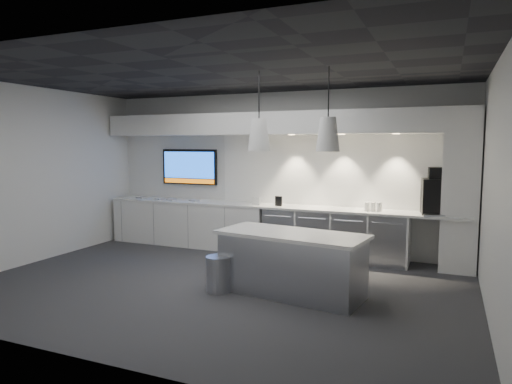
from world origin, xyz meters
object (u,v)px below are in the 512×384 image
at_px(island, 291,263).
at_px(bin, 219,274).
at_px(wall_tv, 190,167).
at_px(coffee_machine, 435,195).

bearing_deg(island, bin, -155.61).
distance_m(wall_tv, island, 4.00).
bearing_deg(wall_tv, island, -38.32).
relative_size(island, coffee_machine, 2.77).
bearing_deg(island, coffee_machine, 59.32).
distance_m(island, coffee_machine, 2.85).
distance_m(bin, coffee_machine, 3.74).
relative_size(island, bin, 4.27).
relative_size(bin, coffee_machine, 0.65).
xyz_separation_m(wall_tv, island, (3.01, -2.38, -1.13)).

